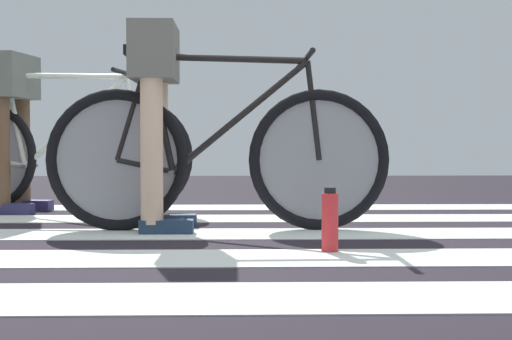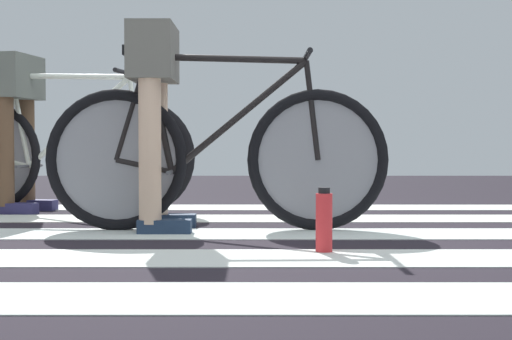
{
  "view_description": "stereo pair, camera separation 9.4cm",
  "coord_description": "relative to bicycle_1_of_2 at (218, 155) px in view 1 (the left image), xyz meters",
  "views": [
    {
      "loc": [
        -0.04,
        -3.38,
        0.46
      ],
      "look_at": [
        0.06,
        0.8,
        0.31
      ],
      "focal_mm": 52.0,
      "sensor_mm": 36.0,
      "label": 1
    },
    {
      "loc": [
        0.05,
        -3.38,
        0.46
      ],
      "look_at": [
        0.06,
        0.8,
        0.31
      ],
      "focal_mm": 52.0,
      "sensor_mm": 36.0,
      "label": 2
    }
  ],
  "objects": [
    {
      "name": "ground",
      "position": [
        0.15,
        -0.36,
        -0.4
      ],
      "size": [
        18.0,
        14.0,
        0.02
      ],
      "color": "black"
    },
    {
      "name": "bicycle_1_of_2",
      "position": [
        0.0,
        0.0,
        0.0
      ],
      "size": [
        1.74,
        0.52,
        0.93
      ],
      "rotation": [
        0.0,
        0.0,
        0.0
      ],
      "color": "black",
      "rests_on": "ground"
    },
    {
      "name": "water_bottle",
      "position": [
        0.48,
        -0.77,
        -0.26
      ],
      "size": [
        0.07,
        0.07,
        0.26
      ],
      "color": "red",
      "rests_on": "ground"
    },
    {
      "name": "cyclist_1_of_2",
      "position": [
        -0.31,
        -0.0,
        0.28
      ],
      "size": [
        0.31,
        0.41,
        1.04
      ],
      "rotation": [
        0.0,
        0.0,
        0.0
      ],
      "color": "beige",
      "rests_on": "ground"
    },
    {
      "name": "bicycle_2_of_2",
      "position": [
        -1.04,
        0.98,
        0.0
      ],
      "size": [
        1.72,
        0.54,
        0.93
      ],
      "rotation": [
        0.0,
        0.0,
        -0.17
      ],
      "color": "black",
      "rests_on": "ground"
    },
    {
      "name": "cyclist_2_of_2",
      "position": [
        -1.34,
        1.03,
        0.27
      ],
      "size": [
        0.37,
        0.44,
        1.01
      ],
      "rotation": [
        0.0,
        0.0,
        -0.17
      ],
      "color": "brown",
      "rests_on": "ground"
    },
    {
      "name": "crosswalk_markings",
      "position": [
        0.16,
        -0.54,
        -0.38
      ],
      "size": [
        5.32,
        4.23,
        0.0
      ],
      "color": "silver",
      "rests_on": "ground"
    }
  ]
}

